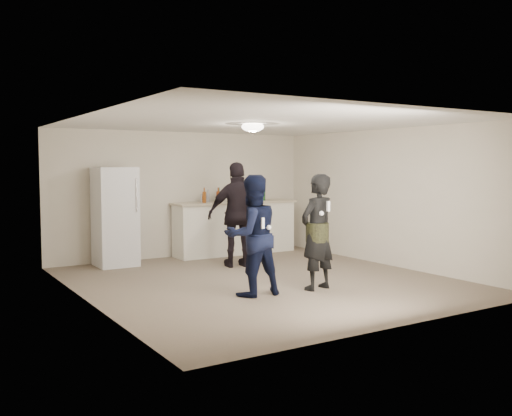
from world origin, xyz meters
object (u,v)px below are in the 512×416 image
counter (235,229)px  woman (317,232)px  shaker (202,198)px  fridge (115,217)px  spectator (238,215)px  man (252,235)px

counter → woman: bearing=-100.6°
shaker → fridge: bearing=-174.2°
woman → spectator: 2.28m
counter → spectator: size_ratio=1.37×
shaker → spectator: spectator is taller
shaker → spectator: bearing=-90.2°
man → spectator: spectator is taller
fridge → man: size_ratio=1.06×
man → woman: size_ratio=1.00×
shaker → woman: bearing=-89.7°
man → fridge: bearing=-73.6°
man → woman: 1.03m
shaker → man: size_ratio=0.10×
counter → man: size_ratio=1.53×
fridge → spectator: size_ratio=0.95×
fridge → man: fridge is taller
counter → man: 3.85m
woman → man: bearing=-22.0°
shaker → woman: woman is taller
woman → spectator: bearing=-101.7°
counter → spectator: spectator is taller
shaker → woman: (0.02, -3.74, -0.32)m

